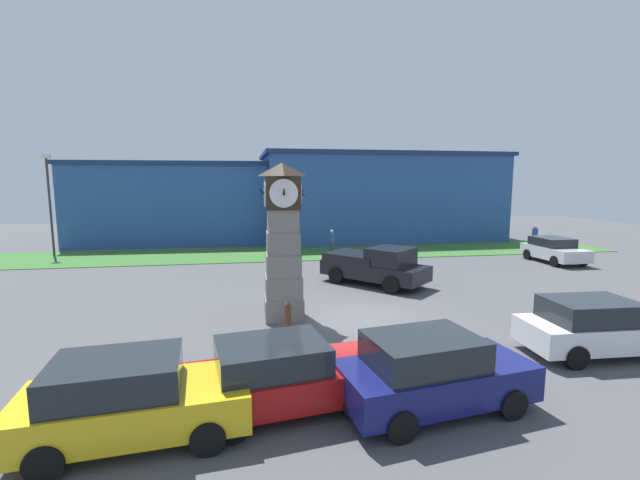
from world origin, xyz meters
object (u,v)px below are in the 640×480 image
street_lamp_far_side (49,198)px  pedestrian_crossing_lot (332,240)px  bollard_near_tower (313,378)px  bollard_mid_row (307,357)px  car_far_lot (596,327)px  pedestrian_by_cars (535,235)px  pickup_truck (375,265)px  bollard_end_row (288,318)px  car_by_building (432,372)px  car_near_tower (282,375)px  car_silver_hatch (554,250)px  bollard_far_row (299,339)px  car_navy_sedan (131,399)px  clock_tower (283,245)px

street_lamp_far_side → pedestrian_crossing_lot: bearing=-6.2°
bollard_near_tower → bollard_mid_row: size_ratio=1.00×
car_far_lot → pedestrian_by_cars: (11.32, 18.33, 0.12)m
pickup_truck → pedestrian_by_cars: pickup_truck is taller
bollard_end_row → car_by_building: size_ratio=0.25×
pedestrian_crossing_lot → street_lamp_far_side: 18.61m
car_near_tower → car_far_lot: car_far_lot is taller
bollard_near_tower → bollard_mid_row: (0.01, 1.18, 0.00)m
car_near_tower → car_silver_hatch: size_ratio=1.11×
car_by_building → bollard_mid_row: bearing=139.1°
bollard_far_row → car_far_lot: (8.32, -1.35, 0.37)m
bollard_near_tower → car_navy_sedan: car_navy_sedan is taller
bollard_mid_row → pedestrian_by_cars: 26.79m
pickup_truck → bollard_end_row: bearing=-127.6°
car_silver_hatch → pedestrian_crossing_lot: (-12.74, 5.29, 0.17)m
bollard_near_tower → car_far_lot: (8.28, 1.12, 0.36)m
bollard_end_row → pickup_truck: size_ratio=0.21×
pickup_truck → street_lamp_far_side: (-18.63, 11.00, 2.87)m
bollard_near_tower → pedestrian_crossing_lot: (4.12, 19.16, 0.49)m
pedestrian_crossing_lot → street_lamp_far_side: bearing=173.8°
street_lamp_far_side → bollard_mid_row: bearing=-54.6°
bollard_far_row → car_far_lot: bearing=-9.2°
car_by_building → street_lamp_far_side: (-16.60, 22.08, 2.96)m
bollard_end_row → car_far_lot: size_ratio=0.25×
car_silver_hatch → car_navy_sedan: bearing=-144.0°
car_near_tower → car_by_building: car_by_building is taller
bollard_end_row → car_far_lot: 9.00m
bollard_near_tower → pedestrian_by_cars: bearing=44.8°
bollard_far_row → pickup_truck: (4.50, 7.69, 0.50)m
clock_tower → bollard_near_tower: 6.24m
bollard_mid_row → car_far_lot: car_far_lot is taller
bollard_end_row → pickup_truck: 7.68m
bollard_end_row → car_near_tower: (-0.52, -4.48, 0.23)m
bollard_far_row → car_near_tower: car_near_tower is taller
bollard_near_tower → street_lamp_far_side: size_ratio=0.13×
clock_tower → car_far_lot: bearing=-29.0°
bollard_near_tower → bollard_mid_row: bearing=89.3°
car_by_building → car_far_lot: (5.84, 2.04, -0.03)m
clock_tower → pedestrian_by_cars: (19.81, 13.62, -1.73)m
car_far_lot → pickup_truck: size_ratio=0.84×
car_by_building → pickup_truck: bearing=79.6°
bollard_far_row → bollard_mid_row: bearing=-87.7°
clock_tower → car_silver_hatch: clock_tower is taller
bollard_end_row → street_lamp_far_side: size_ratio=0.16×
bollard_end_row → pedestrian_by_cars: bearing=37.8°
bollard_mid_row → pedestrian_crossing_lot: 18.45m
car_navy_sedan → pedestrian_crossing_lot: (7.77, 20.20, 0.12)m
car_by_building → pedestrian_by_cars: size_ratio=2.69×
bollard_near_tower → car_by_building: car_by_building is taller
bollard_near_tower → pedestrian_crossing_lot: pedestrian_crossing_lot is taller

